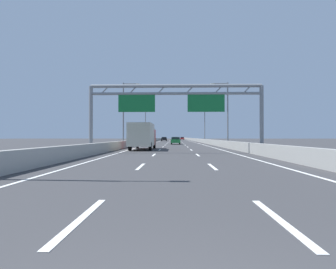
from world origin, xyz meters
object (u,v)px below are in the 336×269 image
at_px(streetlamp_left_mid, 125,110).
at_px(streetlamp_right_far, 204,122).
at_px(streetlamp_left_far, 146,122).
at_px(black_car, 164,139).
at_px(green_car, 176,141).
at_px(streetlamp_right_mid, 226,110).
at_px(sign_gantry, 175,101).
at_px(yellow_car, 175,139).
at_px(red_car, 182,138).
at_px(box_truck, 143,136).

distance_m(streetlamp_left_mid, streetlamp_right_far, 34.98).
bearing_deg(streetlamp_left_far, black_car, 81.22).
xyz_separation_m(streetlamp_left_mid, green_car, (7.55, 13.99, -4.65)).
bearing_deg(streetlamp_right_mid, streetlamp_left_mid, 180.00).
bearing_deg(streetlamp_left_far, sign_gantry, -81.11).
distance_m(yellow_car, red_car, 22.86).
distance_m(green_car, box_truck, 23.19).
distance_m(streetlamp_right_far, black_car, 27.06).
height_order(streetlamp_left_mid, black_car, streetlamp_left_mid).
bearing_deg(streetlamp_right_mid, yellow_car, 95.75).
height_order(streetlamp_right_mid, streetlamp_right_far, same).
relative_size(sign_gantry, streetlamp_right_far, 1.70).
distance_m(black_car, yellow_car, 17.30).
bearing_deg(streetlamp_left_mid, streetlamp_right_mid, 0.00).
bearing_deg(streetlamp_right_far, streetlamp_left_far, 180.00).
xyz_separation_m(sign_gantry, streetlamp_left_mid, (-7.37, 15.49, 0.59)).
relative_size(streetlamp_left_mid, red_car, 2.09).
xyz_separation_m(streetlamp_right_far, box_truck, (-11.26, -40.49, -3.76)).
height_order(streetlamp_right_mid, box_truck, streetlamp_right_mid).
height_order(green_car, red_car, green_car).
height_order(streetlamp_left_mid, green_car, streetlamp_left_mid).
height_order(green_car, yellow_car, green_car).
xyz_separation_m(black_car, box_truck, (-0.07, -64.68, 0.90)).
relative_size(sign_gantry, yellow_car, 3.51).
xyz_separation_m(streetlamp_right_mid, streetlamp_right_far, (0.00, 31.63, 0.00)).
distance_m(green_car, yellow_car, 58.70).
xyz_separation_m(green_car, red_car, (3.47, 81.30, -0.01)).
xyz_separation_m(yellow_car, red_car, (3.41, 22.61, -0.00)).
bearing_deg(green_car, streetlamp_left_far, 113.18).
distance_m(streetlamp_right_far, red_car, 63.95).
relative_size(streetlamp_right_mid, black_car, 2.04).
bearing_deg(red_car, streetlamp_left_far, -99.83).
bearing_deg(green_car, black_car, 95.21).
relative_size(streetlamp_right_far, yellow_car, 2.07).
bearing_deg(black_car, box_truck, -90.06).
relative_size(yellow_car, box_truck, 0.55).
xyz_separation_m(red_car, box_truck, (-7.36, -104.15, 0.91)).
relative_size(streetlamp_left_mid, green_car, 2.13).
bearing_deg(box_truck, black_car, 89.94).
xyz_separation_m(streetlamp_left_mid, streetlamp_right_mid, (14.93, 0.00, 0.00)).
relative_size(sign_gantry, streetlamp_right_mid, 1.70).
bearing_deg(black_car, streetlamp_right_far, -65.17).
distance_m(green_car, black_car, 42.01).
distance_m(streetlamp_right_mid, red_car, 95.49).
bearing_deg(sign_gantry, streetlamp_left_mid, 115.45).
relative_size(streetlamp_right_mid, yellow_car, 2.07).
distance_m(yellow_car, box_truck, 81.64).
bearing_deg(yellow_car, box_truck, -92.77).
height_order(streetlamp_left_mid, streetlamp_left_far, same).
distance_m(sign_gantry, streetlamp_left_far, 47.70).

